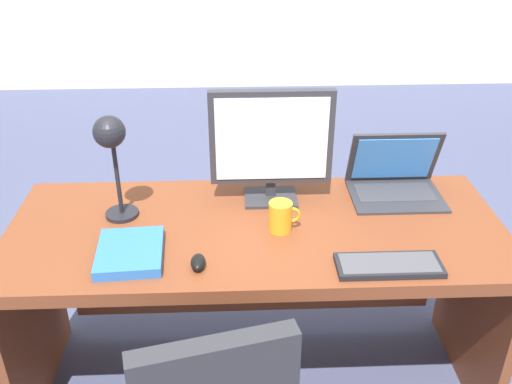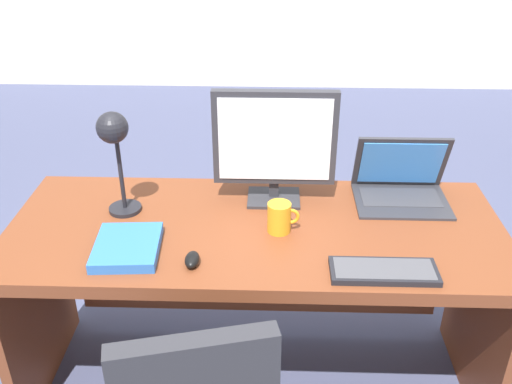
# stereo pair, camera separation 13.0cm
# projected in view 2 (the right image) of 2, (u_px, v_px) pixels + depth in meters

# --- Properties ---
(ground) EXTENTS (12.00, 12.00, 0.00)m
(ground) POSITION_uv_depth(u_px,v_px,m) (263.00, 200.00, 3.70)
(ground) COLOR #474C6B
(desk) EXTENTS (1.77, 0.72, 0.75)m
(desk) POSITION_uv_depth(u_px,v_px,m) (256.00, 263.00, 2.16)
(desk) COLOR brown
(desk) RESTS_ON ground
(monitor) EXTENTS (0.45, 0.16, 0.44)m
(monitor) POSITION_uv_depth(u_px,v_px,m) (275.00, 142.00, 2.08)
(monitor) COLOR #2D2D33
(monitor) RESTS_ON desk
(laptop) EXTENTS (0.35, 0.27, 0.25)m
(laptop) POSITION_uv_depth(u_px,v_px,m) (401.00, 179.00, 2.19)
(laptop) COLOR #2D2D33
(laptop) RESTS_ON desk
(keyboard) EXTENTS (0.34, 0.13, 0.02)m
(keyboard) POSITION_uv_depth(u_px,v_px,m) (384.00, 271.00, 1.78)
(keyboard) COLOR black
(keyboard) RESTS_ON desk
(mouse) EXTENTS (0.05, 0.08, 0.04)m
(mouse) POSITION_uv_depth(u_px,v_px,m) (192.00, 260.00, 1.82)
(mouse) COLOR black
(mouse) RESTS_ON desk
(desk_lamp) EXTENTS (0.12, 0.14, 0.40)m
(desk_lamp) POSITION_uv_depth(u_px,v_px,m) (114.00, 141.00, 1.96)
(desk_lamp) COLOR black
(desk_lamp) RESTS_ON desk
(book) EXTENTS (0.23, 0.26, 0.04)m
(book) POSITION_uv_depth(u_px,v_px,m) (127.00, 247.00, 1.88)
(book) COLOR blue
(book) RESTS_ON desk
(coffee_mug) EXTENTS (0.11, 0.08, 0.11)m
(coffee_mug) POSITION_uv_depth(u_px,v_px,m) (280.00, 217.00, 1.98)
(coffee_mug) COLOR orange
(coffee_mug) RESTS_ON desk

